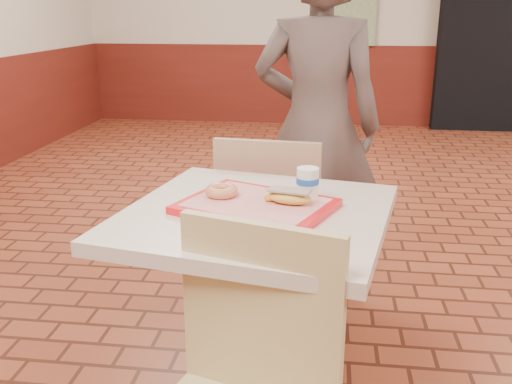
# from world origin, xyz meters

# --- Properties ---
(corridor_doorway) EXTENTS (1.60, 0.22, 2.20)m
(corridor_doorway) POSITION_xyz_m (1.20, 4.88, 1.10)
(corridor_doorway) COLOR black
(corridor_doorway) RESTS_ON ground
(main_table) EXTENTS (0.80, 0.80, 0.85)m
(main_table) POSITION_xyz_m (-1.09, -0.77, 0.57)
(main_table) COLOR beige
(main_table) RESTS_ON ground
(chair_main_back) EXTENTS (0.47, 0.47, 0.95)m
(chair_main_back) POSITION_xyz_m (-1.11, -0.13, 0.53)
(chair_main_back) COLOR tan
(chair_main_back) RESTS_ON ground
(customer) EXTENTS (0.68, 0.47, 1.77)m
(customer) POSITION_xyz_m (-0.93, 0.40, 0.88)
(customer) COLOR brown
(customer) RESTS_ON ground
(serving_tray) EXTENTS (0.44, 0.35, 0.03)m
(serving_tray) POSITION_xyz_m (-1.09, -0.77, 0.86)
(serving_tray) COLOR red
(serving_tray) RESTS_ON main_table
(ring_donut) EXTENTS (0.13, 0.13, 0.03)m
(ring_donut) POSITION_xyz_m (-1.21, -0.73, 0.89)
(ring_donut) COLOR #CC794A
(ring_donut) RESTS_ON serving_tray
(long_john_donut) EXTENTS (0.16, 0.10, 0.05)m
(long_john_donut) POSITION_xyz_m (-0.99, -0.77, 0.90)
(long_john_donut) COLOR gold
(long_john_donut) RESTS_ON serving_tray
(paper_cup) EXTENTS (0.07, 0.07, 0.09)m
(paper_cup) POSITION_xyz_m (-0.94, -0.69, 0.92)
(paper_cup) COLOR white
(paper_cup) RESTS_ON serving_tray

